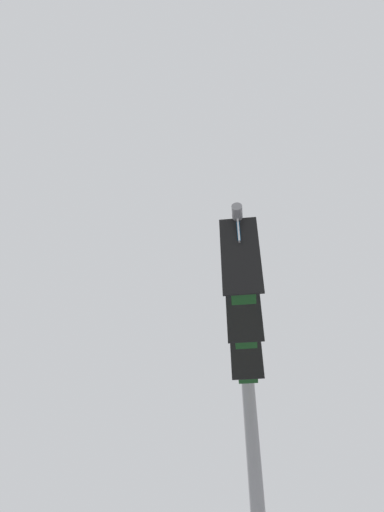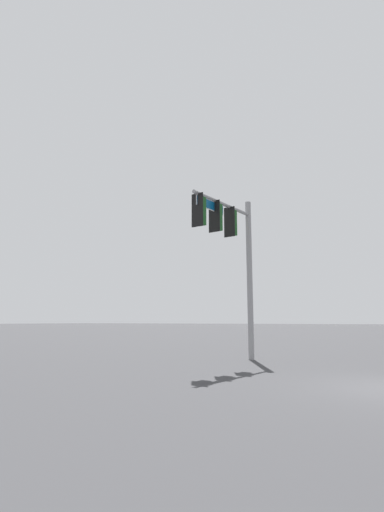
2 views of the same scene
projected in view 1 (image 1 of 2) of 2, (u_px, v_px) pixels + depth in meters
name	position (u px, v px, depth m)	size (l,w,h in m)	color
signal_pole_near	(250.00, 400.00, 7.91)	(4.32, 0.94, 7.11)	gray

